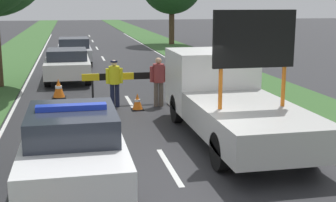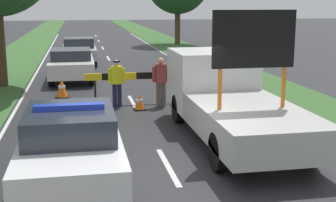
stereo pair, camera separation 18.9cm
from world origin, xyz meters
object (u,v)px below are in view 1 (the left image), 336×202
Objects in this scene: pedestrian_civilian at (159,78)px; queued_car_van_white at (67,64)px; work_truck at (227,96)px; traffic_cone_near_truck at (59,88)px; police_car at (73,146)px; road_barrier at (134,78)px; traffic_cone_lane_edge at (137,102)px; traffic_cone_centre_front at (174,98)px; police_officer at (114,79)px; queued_car_sedan_silver at (74,50)px; traffic_cone_behind_barrier at (60,122)px.

queued_car_van_white is at bearing 110.11° from pedestrian_civilian.
work_truck is 9.18× the size of traffic_cone_near_truck.
police_car is 2.78× the size of pedestrian_civilian.
road_barrier is 6.39× the size of traffic_cone_lane_edge.
queued_car_van_white is at bearing 120.88° from traffic_cone_centre_front.
work_truck is 11.67× the size of traffic_cone_lane_edge.
road_barrier is at bearing -123.10° from police_officer.
police_car is at bearing -120.77° from pedestrian_civilian.
traffic_cone_lane_edge is (2.51, -2.51, -0.07)m from traffic_cone_near_truck.
queued_car_sedan_silver is (0.36, 5.48, 0.04)m from queued_car_van_white.
work_truck is at bearing 148.17° from police_officer.
police_officer is 0.96× the size of pedestrian_civilian.
pedestrian_civilian is at bearing 66.84° from police_car.
traffic_cone_centre_front is at bearing -160.37° from police_officer.
road_barrier is 5.03× the size of traffic_cone_near_truck.
pedestrian_civilian is (1.43, -0.20, 0.03)m from police_officer.
queued_car_sedan_silver is (-3.10, 11.27, 0.53)m from traffic_cone_centre_front.
road_barrier is 0.98m from pedestrian_civilian.
traffic_cone_near_truck reaches higher than traffic_cone_behind_barrier.
traffic_cone_behind_barrier is (-4.25, 1.03, -0.74)m from work_truck.
work_truck is 1.50× the size of queued_car_van_white.
traffic_cone_near_truck is (-2.53, 1.47, -0.54)m from road_barrier.
police_officer is at bearing 95.96° from queued_car_sedan_silver.
police_car reaches higher than traffic_cone_behind_barrier.
traffic_cone_lane_edge is at bearing -159.24° from pedestrian_civilian.
pedestrian_civilian is (-1.11, 3.64, -0.07)m from work_truck.
road_barrier is 5.64m from queued_car_van_white.
pedestrian_civilian reaches higher than queued_car_van_white.
police_car is 6.97m from pedestrian_civilian.
queued_car_sedan_silver reaches higher than queued_car_van_white.
traffic_cone_near_truck is 1.20× the size of traffic_cone_behind_barrier.
traffic_cone_near_truck is 1.27× the size of traffic_cone_lane_edge.
traffic_cone_lane_edge is (-0.03, -1.03, -0.62)m from road_barrier.
police_officer is 0.36× the size of queued_car_sedan_silver.
police_officer reaches higher than queued_car_van_white.
police_car is 1.05× the size of queued_car_sedan_silver.
work_truck is at bearing 103.91° from queued_car_sedan_silver.
traffic_cone_near_truck is at bearing -21.41° from police_officer.
traffic_cone_behind_barrier is at bearing 87.74° from queued_car_sedan_silver.
police_car is at bearing -110.07° from road_barrier.
police_car is at bearing 90.59° from queued_car_van_white.
queued_car_van_white reaches higher than traffic_cone_centre_front.
queued_car_sedan_silver is at bearing -77.97° from work_truck.
police_car is 8.95× the size of traffic_cone_centre_front.
traffic_cone_behind_barrier is (-1.71, -2.80, -0.64)m from police_officer.
road_barrier is 6.89× the size of traffic_cone_centre_front.
queued_car_sedan_silver is at bearing 105.39° from traffic_cone_centre_front.
pedestrian_civilian is at bearing 39.70° from traffic_cone_behind_barrier.
traffic_cone_centre_front is 0.12× the size of queued_car_sedan_silver.
traffic_cone_centre_front is at bearing 35.79° from traffic_cone_behind_barrier.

